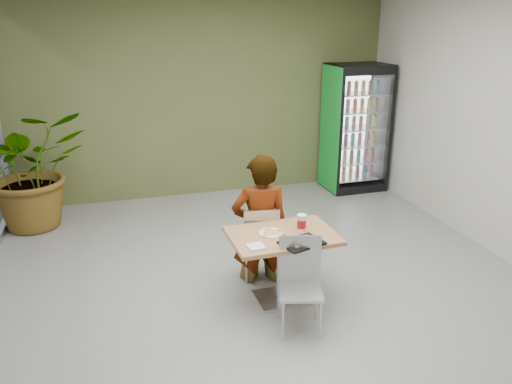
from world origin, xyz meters
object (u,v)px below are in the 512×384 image
at_px(dining_table, 282,253).
at_px(seated_woman, 260,231).
at_px(chair_far, 260,238).
at_px(cafeteria_tray, 302,243).
at_px(beverage_fridge, 355,128).
at_px(potted_plant, 31,170).
at_px(soda_cup, 302,223).
at_px(chair_near, 300,276).

distance_m(dining_table, seated_woman, 0.52).
distance_m(chair_far, cafeteria_tray, 0.81).
bearing_deg(beverage_fridge, potted_plant, -178.10).
height_order(soda_cup, potted_plant, potted_plant).
bearing_deg(chair_near, cafeteria_tray, 83.45).
distance_m(chair_near, soda_cup, 0.61).
xyz_separation_m(dining_table, beverage_fridge, (2.35, 3.09, 0.50)).
bearing_deg(chair_near, seated_woman, 111.76).
height_order(chair_far, chair_near, chair_near).
height_order(chair_near, potted_plant, potted_plant).
relative_size(dining_table, chair_far, 1.24).
xyz_separation_m(dining_table, cafeteria_tray, (0.10, -0.27, 0.22)).
height_order(dining_table, cafeteria_tray, cafeteria_tray).
bearing_deg(seated_woman, chair_near, 103.25).
relative_size(seated_woman, soda_cup, 10.34).
distance_m(dining_table, chair_near, 0.46).
bearing_deg(soda_cup, potted_plant, 135.58).
bearing_deg(soda_cup, chair_near, -111.47).
xyz_separation_m(dining_table, seated_woman, (-0.07, 0.52, 0.03)).
bearing_deg(beverage_fridge, dining_table, -128.32).
bearing_deg(seated_woman, soda_cup, 128.45).
bearing_deg(chair_near, beverage_fridge, 73.06).
xyz_separation_m(soda_cup, cafeteria_tray, (-0.11, -0.30, -0.07)).
distance_m(chair_near, seated_woman, 0.98).
relative_size(chair_far, soda_cup, 5.15).
bearing_deg(chair_near, dining_table, 108.71).
bearing_deg(seated_woman, potted_plant, -34.11).
distance_m(soda_cup, potted_plant, 4.00).
distance_m(seated_woman, potted_plant, 3.47).
bearing_deg(cafeteria_tray, seated_woman, 102.36).
bearing_deg(potted_plant, chair_near, -51.03).
distance_m(chair_far, seated_woman, 0.08).
bearing_deg(potted_plant, dining_table, -46.97).
distance_m(seated_woman, cafeteria_tray, 0.83).
bearing_deg(soda_cup, chair_far, 123.92).
bearing_deg(chair_far, cafeteria_tray, 111.81).
distance_m(dining_table, beverage_fridge, 3.91).
relative_size(chair_far, beverage_fridge, 0.42).
bearing_deg(beverage_fridge, chair_far, -134.05).
xyz_separation_m(chair_near, cafeteria_tray, (0.08, 0.19, 0.24)).
xyz_separation_m(soda_cup, potted_plant, (-2.86, 2.80, -0.01)).
bearing_deg(dining_table, potted_plant, 133.03).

